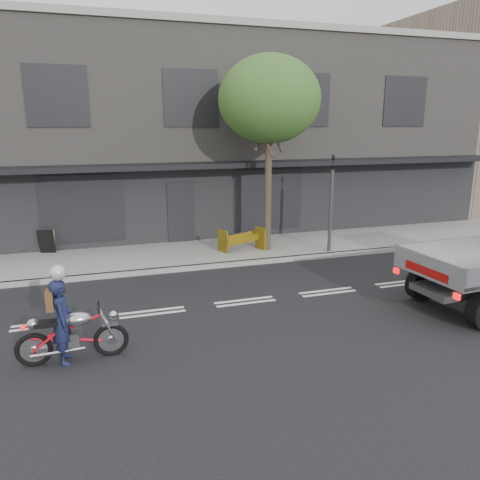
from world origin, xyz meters
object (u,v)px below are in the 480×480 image
at_px(motorcycle, 72,334).
at_px(street_tree, 269,100).
at_px(construction_barrier, 244,241).
at_px(rider, 63,321).
at_px(sandwich_board, 47,242).
at_px(traffic_light_pole, 331,209).

bearing_deg(motorcycle, street_tree, 43.92).
distance_m(street_tree, construction_barrier, 4.80).
bearing_deg(rider, sandwich_board, 6.66).
height_order(traffic_light_pole, rider, traffic_light_pole).
distance_m(construction_barrier, sandwich_board, 6.80).
bearing_deg(construction_barrier, sandwich_board, 163.72).
height_order(motorcycle, rider, rider).
bearing_deg(street_tree, traffic_light_pole, -23.03).
bearing_deg(street_tree, sandwich_board, 166.41).
bearing_deg(sandwich_board, motorcycle, -66.09).
bearing_deg(street_tree, construction_barrier, -173.36).
height_order(rider, sandwich_board, rider).
relative_size(construction_barrier, sandwich_board, 1.77).
bearing_deg(motorcycle, sandwich_board, 97.73).
relative_size(motorcycle, construction_barrier, 1.43).
bearing_deg(sandwich_board, street_tree, 2.53).
xyz_separation_m(street_tree, construction_barrier, (-0.92, -0.11, -4.71)).
distance_m(motorcycle, rider, 0.32).
bearing_deg(construction_barrier, traffic_light_pole, -14.29).
height_order(street_tree, traffic_light_pole, street_tree).
xyz_separation_m(rider, sandwich_board, (-0.94, 7.94, -0.27)).
distance_m(rider, construction_barrier, 8.23).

